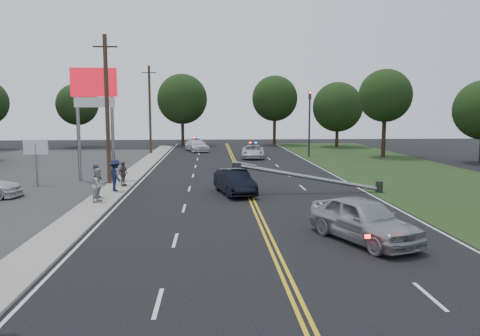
{
  "coord_description": "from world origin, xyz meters",
  "views": [
    {
      "loc": [
        -2.25,
        -19.95,
        5.11
      ],
      "look_at": [
        -0.6,
        7.1,
        1.7
      ],
      "focal_mm": 35.0,
      "sensor_mm": 36.0,
      "label": 1
    }
  ],
  "objects": [
    {
      "name": "tree_5",
      "position": [
        -20.34,
        44.97,
        5.74
      ],
      "size": [
        5.58,
        5.58,
        8.55
      ],
      "color": "black",
      "rests_on": "ground"
    },
    {
      "name": "small_sign",
      "position": [
        -14.0,
        12.0,
        2.33
      ],
      "size": [
        1.6,
        0.14,
        3.1
      ],
      "color": "gray",
      "rests_on": "ground"
    },
    {
      "name": "tree_7",
      "position": [
        6.82,
        46.97,
        6.64
      ],
      "size": [
        6.48,
        6.48,
        9.89
      ],
      "color": "black",
      "rests_on": "ground"
    },
    {
      "name": "crashed_sedan",
      "position": [
        -0.88,
        7.96,
        0.75
      ],
      "size": [
        2.57,
        4.78,
        1.5
      ],
      "primitive_type": "imported",
      "rotation": [
        0.0,
        0.0,
        0.23
      ],
      "color": "black",
      "rests_on": "ground"
    },
    {
      "name": "emergency_b",
      "position": [
        -4.06,
        37.25,
        0.75
      ],
      "size": [
        3.43,
        5.51,
        1.49
      ],
      "primitive_type": "imported",
      "rotation": [
        0.0,
        0.0,
        0.28
      ],
      "color": "silver",
      "rests_on": "ground"
    },
    {
      "name": "grass_verge",
      "position": [
        13.5,
        10.0,
        0.01
      ],
      "size": [
        12.0,
        80.0,
        0.01
      ],
      "primitive_type": "cube",
      "color": "#1B3113",
      "rests_on": "ground"
    },
    {
      "name": "utility_pole_far",
      "position": [
        -9.2,
        34.0,
        5.08
      ],
      "size": [
        1.6,
        0.28,
        10.0
      ],
      "color": "#382619",
      "rests_on": "ground"
    },
    {
      "name": "sidewalk",
      "position": [
        -8.4,
        10.0,
        0.06
      ],
      "size": [
        1.8,
        70.0,
        0.12
      ],
      "primitive_type": "cube",
      "color": "gray",
      "rests_on": "ground"
    },
    {
      "name": "emergency_a",
      "position": [
        2.09,
        28.74,
        0.69
      ],
      "size": [
        2.7,
        5.12,
        1.37
      ],
      "primitive_type": "imported",
      "rotation": [
        0.0,
        0.0,
        -0.09
      ],
      "color": "silver",
      "rests_on": "ground"
    },
    {
      "name": "utility_pole_mid",
      "position": [
        -9.2,
        12.0,
        5.08
      ],
      "size": [
        1.6,
        0.28,
        10.0
      ],
      "color": "#382619",
      "rests_on": "ground"
    },
    {
      "name": "bystander_b",
      "position": [
        -8.36,
        5.46,
        1.04
      ],
      "size": [
        0.95,
        1.07,
        1.85
      ],
      "primitive_type": "imported",
      "rotation": [
        0.0,
        0.0,
        1.25
      ],
      "color": "#A7A8AC",
      "rests_on": "sidewalk"
    },
    {
      "name": "traffic_signal",
      "position": [
        8.3,
        30.0,
        4.21
      ],
      "size": [
        0.28,
        0.41,
        7.05
      ],
      "color": "#2D2D30",
      "rests_on": "ground"
    },
    {
      "name": "waiting_sedan",
      "position": [
        3.62,
        -2.55,
        0.86
      ],
      "size": [
        3.85,
        5.44,
        1.72
      ],
      "primitive_type": "imported",
      "rotation": [
        0.0,
        0.0,
        0.4
      ],
      "color": "#95989C",
      "rests_on": "ground"
    },
    {
      "name": "tree_9",
      "position": [
        16.19,
        29.1,
        6.53
      ],
      "size": [
        5.61,
        5.61,
        9.35
      ],
      "color": "black",
      "rests_on": "ground"
    },
    {
      "name": "bystander_a",
      "position": [
        -8.7,
        6.61,
        1.07
      ],
      "size": [
        0.54,
        0.75,
        1.9
      ],
      "primitive_type": "imported",
      "rotation": [
        0.0,
        0.0,
        1.44
      ],
      "color": "#24232A",
      "rests_on": "sidewalk"
    },
    {
      "name": "bystander_c",
      "position": [
        -8.14,
        8.78,
        1.1
      ],
      "size": [
        1.24,
        1.46,
        1.96
      ],
      "primitive_type": "imported",
      "rotation": [
        0.0,
        0.0,
        2.07
      ],
      "color": "#161F38",
      "rests_on": "sidewalk"
    },
    {
      "name": "tree_8",
      "position": [
        14.89,
        43.0,
        5.41
      ],
      "size": [
        6.74,
        6.74,
        8.79
      ],
      "color": "black",
      "rests_on": "ground"
    },
    {
      "name": "fallen_streetlight",
      "position": [
        4.19,
        8.0,
        0.92
      ],
      "size": [
        9.36,
        0.44,
        1.91
      ],
      "color": "#2D2D30",
      "rests_on": "ground"
    },
    {
      "name": "centerline_yellow",
      "position": [
        0.0,
        10.0,
        0.01
      ],
      "size": [
        0.36,
        80.0,
        0.0
      ],
      "primitive_type": "cube",
      "color": "gold",
      "rests_on": "ground"
    },
    {
      "name": "ground",
      "position": [
        0.0,
        0.0,
        0.0
      ],
      "size": [
        120.0,
        120.0,
        0.0
      ],
      "primitive_type": "plane",
      "color": "black",
      "rests_on": "ground"
    },
    {
      "name": "tree_6",
      "position": [
        -6.31,
        46.7,
        6.53
      ],
      "size": [
        7.02,
        7.02,
        10.05
      ],
      "color": "black",
      "rests_on": "ground"
    },
    {
      "name": "pylon_sign",
      "position": [
        -10.5,
        14.0,
        6.0
      ],
      "size": [
        3.2,
        0.35,
        8.0
      ],
      "color": "gray",
      "rests_on": "ground"
    },
    {
      "name": "bystander_d",
      "position": [
        -8.04,
        10.71,
        0.92
      ],
      "size": [
        0.77,
        1.02,
        1.6
      ],
      "primitive_type": "imported",
      "rotation": [
        0.0,
        0.0,
        1.11
      ],
      "color": "#594D47",
      "rests_on": "sidewalk"
    }
  ]
}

